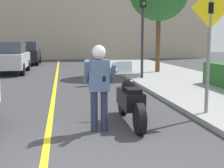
# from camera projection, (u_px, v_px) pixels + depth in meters

# --- Properties ---
(road_center_line) EXTENTS (0.12, 36.00, 0.01)m
(road_center_line) POSITION_uv_depth(u_px,v_px,m) (54.00, 96.00, 9.92)
(road_center_line) COLOR yellow
(road_center_line) RESTS_ON ground
(building_backdrop) EXTENTS (28.00, 1.20, 9.06)m
(building_backdrop) POSITION_uv_depth(u_px,v_px,m) (64.00, 10.00, 28.94)
(building_backdrop) COLOR #B2A38E
(building_backdrop) RESTS_ON ground
(motorcycle) EXTENTS (0.62, 2.28, 1.29)m
(motorcycle) POSITION_uv_depth(u_px,v_px,m) (130.00, 100.00, 6.69)
(motorcycle) COLOR black
(motorcycle) RESTS_ON ground
(person_biker) EXTENTS (0.59, 0.47, 1.69)m
(person_biker) POSITION_uv_depth(u_px,v_px,m) (99.00, 79.00, 6.02)
(person_biker) COLOR #282D4C
(person_biker) RESTS_ON ground
(crossing_sign) EXTENTS (0.91, 0.08, 2.81)m
(crossing_sign) POSITION_uv_depth(u_px,v_px,m) (209.00, 39.00, 6.97)
(crossing_sign) COLOR slate
(crossing_sign) RESTS_ON sidewalk_curb
(traffic_light) EXTENTS (0.26, 0.30, 3.80)m
(traffic_light) POSITION_uv_depth(u_px,v_px,m) (143.00, 17.00, 13.45)
(traffic_light) COLOR #2D2D30
(traffic_light) RESTS_ON sidewalk_curb
(parked_car_silver) EXTENTS (1.88, 4.20, 1.68)m
(parked_car_silver) POSITION_uv_depth(u_px,v_px,m) (9.00, 57.00, 16.76)
(parked_car_silver) COLOR black
(parked_car_silver) RESTS_ON ground
(parked_car_black) EXTENTS (1.88, 4.20, 1.68)m
(parked_car_black) POSITION_uv_depth(u_px,v_px,m) (27.00, 53.00, 22.91)
(parked_car_black) COLOR black
(parked_car_black) RESTS_ON ground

